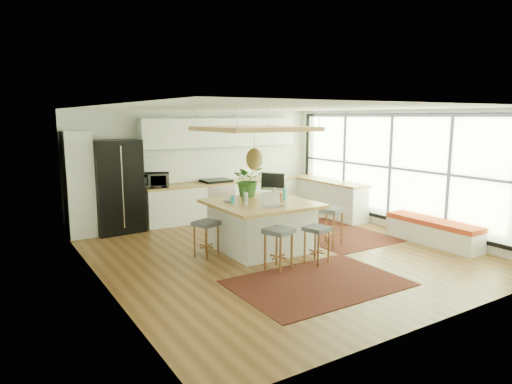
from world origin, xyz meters
TOP-DOWN VIEW (x-y plane):
  - floor at (0.00, 0.00)m, footprint 7.00×7.00m
  - ceiling at (0.00, 0.00)m, footprint 7.00×7.00m
  - wall_back at (0.00, 3.50)m, footprint 6.50×0.00m
  - wall_front at (0.00, -3.50)m, footprint 6.50×0.00m
  - wall_left at (-3.25, 0.00)m, footprint 0.00×7.00m
  - wall_right at (3.25, 0.00)m, footprint 0.00×7.00m
  - window_wall at (3.22, 0.00)m, footprint 0.10×6.20m
  - pantry at (-2.95, 3.18)m, footprint 0.55×0.60m
  - back_counter_base at (0.55, 3.18)m, footprint 4.20×0.60m
  - back_counter_top at (0.55, 3.18)m, footprint 4.24×0.64m
  - backsplash at (0.55, 3.48)m, footprint 4.20×0.02m
  - upper_cabinets at (0.55, 3.32)m, footprint 4.20×0.34m
  - range at (0.30, 3.18)m, footprint 0.76×0.62m
  - right_counter_base at (2.93, 2.00)m, footprint 0.60×2.50m
  - right_counter_top at (2.93, 2.00)m, footprint 0.64×2.54m
  - window_bench at (2.95, -1.20)m, footprint 0.52×2.00m
  - ceiling_panel at (-0.30, 0.40)m, footprint 1.86×1.86m
  - rug_near at (-0.43, -1.67)m, footprint 2.60×1.80m
  - rug_right at (1.76, 0.47)m, footprint 1.80×2.60m
  - fridge at (-2.19, 3.16)m, footprint 1.08×0.88m
  - island at (-0.19, 0.34)m, footprint 1.85×1.85m
  - stool_near_left at (-0.59, -0.83)m, footprint 0.53×0.53m
  - stool_near_right at (0.18, -0.90)m, footprint 0.46×0.46m
  - stool_right_front at (1.09, -0.20)m, footprint 0.59×0.59m
  - stool_right_back at (0.96, 0.72)m, footprint 0.52×0.52m
  - stool_left_side at (-1.31, 0.44)m, footprint 0.51×0.51m
  - laptop at (-0.26, -0.18)m, footprint 0.43×0.45m
  - monitor at (0.36, 0.74)m, footprint 0.47×0.55m
  - microwave at (-1.25, 3.20)m, footprint 0.68×0.53m
  - island_plant at (-0.08, 1.00)m, footprint 0.74×0.80m
  - island_bowl at (-0.73, 0.64)m, footprint 0.22×0.22m
  - island_bottle_0 at (-0.74, 0.44)m, footprint 0.07×0.07m
  - island_bottle_1 at (-0.59, 0.19)m, footprint 0.07×0.07m
  - island_bottle_2 at (0.06, 0.04)m, footprint 0.07×0.07m
  - island_bottle_3 at (0.16, 0.39)m, footprint 0.07×0.07m
  - island_bottle_4 at (-0.39, 0.59)m, footprint 0.07×0.07m
  - island_bottle_5 at (0.31, 0.24)m, footprint 0.07×0.07m

SIDE VIEW (x-z plane):
  - floor at x=0.00m, z-range 0.00..0.00m
  - rug_near at x=-0.43m, z-range 0.00..0.01m
  - rug_right at x=1.76m, z-range 0.00..0.01m
  - window_bench at x=2.95m, z-range 0.00..0.50m
  - stool_near_left at x=-0.59m, z-range 0.00..0.71m
  - stool_near_right at x=0.18m, z-range 0.03..0.68m
  - stool_right_front at x=1.09m, z-range -0.03..0.74m
  - stool_right_back at x=0.96m, z-range 0.00..0.71m
  - stool_left_side at x=-1.31m, z-range 0.02..0.69m
  - back_counter_base at x=0.55m, z-range 0.00..0.88m
  - right_counter_base at x=2.93m, z-range 0.00..0.88m
  - island at x=-0.19m, z-range 0.00..0.93m
  - range at x=0.30m, z-range 0.00..1.00m
  - back_counter_top at x=0.55m, z-range 0.88..0.93m
  - right_counter_top at x=2.93m, z-range 0.88..0.93m
  - fridge at x=-2.19m, z-range -0.10..1.95m
  - island_bowl at x=-0.73m, z-range 0.93..0.98m
  - island_bottle_0 at x=-0.74m, z-range 0.93..1.12m
  - island_bottle_1 at x=-0.59m, z-range 0.93..1.12m
  - island_bottle_2 at x=0.06m, z-range 0.93..1.12m
  - island_bottle_3 at x=0.16m, z-range 0.93..1.12m
  - island_bottle_4 at x=-0.39m, z-range 0.93..1.12m
  - island_bottle_5 at x=0.31m, z-range 0.93..1.12m
  - laptop at x=-0.26m, z-range 0.92..1.18m
  - pantry at x=-2.95m, z-range 0.00..2.25m
  - microwave at x=-1.25m, z-range 0.93..1.33m
  - monitor at x=0.36m, z-range 0.94..1.44m
  - island_plant at x=-0.08m, z-range 0.93..1.49m
  - wall_back at x=0.00m, z-range -1.90..4.60m
  - wall_front at x=0.00m, z-range -1.90..4.60m
  - wall_left at x=-3.25m, z-range -2.15..4.85m
  - wall_right at x=3.25m, z-range -2.15..4.85m
  - backsplash at x=0.55m, z-range 0.95..1.75m
  - window_wall at x=3.22m, z-range 0.10..2.70m
  - ceiling_panel at x=-0.30m, z-range 1.65..2.45m
  - upper_cabinets at x=0.55m, z-range 1.80..2.50m
  - ceiling at x=0.00m, z-range 2.70..2.70m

